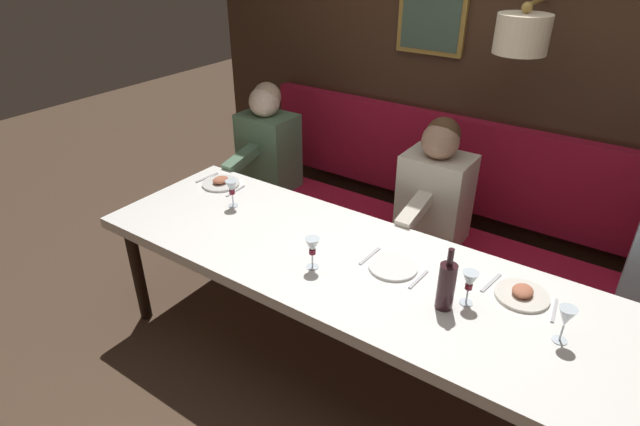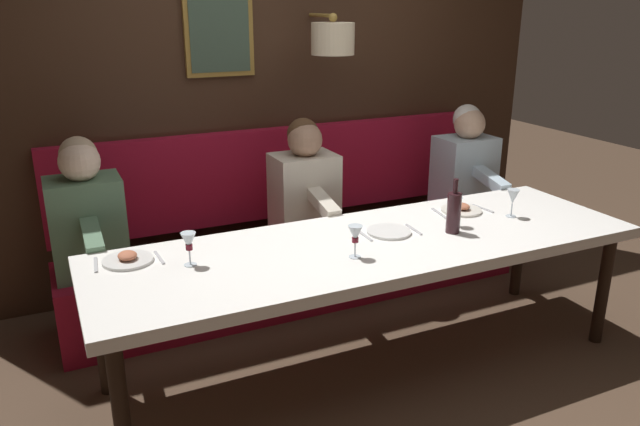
# 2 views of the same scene
# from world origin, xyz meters

# --- Properties ---
(ground_plane) EXTENTS (12.00, 12.00, 0.00)m
(ground_plane) POSITION_xyz_m (0.00, 0.00, 0.00)
(ground_plane) COLOR #4C3828
(dining_table) EXTENTS (0.90, 2.91, 0.74)m
(dining_table) POSITION_xyz_m (0.00, 0.00, 0.68)
(dining_table) COLOR white
(dining_table) RESTS_ON ground_plane
(banquette_bench) EXTENTS (0.52, 3.11, 0.45)m
(banquette_bench) POSITION_xyz_m (0.89, 0.00, 0.23)
(banquette_bench) COLOR maroon
(banquette_bench) RESTS_ON ground_plane
(back_wall_panel) EXTENTS (0.59, 4.31, 2.90)m
(back_wall_panel) POSITION_xyz_m (1.46, -0.00, 1.36)
(back_wall_panel) COLOR #382316
(back_wall_panel) RESTS_ON ground_plane
(diner_nearest) EXTENTS (0.60, 0.40, 0.79)m
(diner_nearest) POSITION_xyz_m (0.88, -1.27, 0.82)
(diner_nearest) COLOR silver
(diner_nearest) RESTS_ON banquette_bench
(diner_near) EXTENTS (0.60, 0.40, 0.79)m
(diner_near) POSITION_xyz_m (0.88, -0.00, 0.82)
(diner_near) COLOR beige
(diner_near) RESTS_ON banquette_bench
(diner_middle) EXTENTS (0.60, 0.40, 0.79)m
(diner_middle) POSITION_xyz_m (0.88, 1.32, 0.82)
(diner_middle) COLOR #567A5B
(diner_middle) RESTS_ON banquette_bench
(place_setting_0) EXTENTS (0.24, 0.32, 0.05)m
(place_setting_0) POSITION_xyz_m (0.26, 1.20, 0.75)
(place_setting_0) COLOR silver
(place_setting_0) RESTS_ON dining_table
(place_setting_1) EXTENTS (0.24, 0.33, 0.05)m
(place_setting_1) POSITION_xyz_m (0.20, -0.72, 0.75)
(place_setting_1) COLOR silver
(place_setting_1) RESTS_ON dining_table
(place_setting_2) EXTENTS (0.24, 0.31, 0.01)m
(place_setting_2) POSITION_xyz_m (0.07, -0.14, 0.75)
(place_setting_2) COLOR white
(place_setting_2) RESTS_ON dining_table
(wine_glass_0) EXTENTS (0.07, 0.07, 0.16)m
(wine_glass_0) POSITION_xyz_m (-0.15, 0.18, 0.86)
(wine_glass_0) COLOR silver
(wine_glass_0) RESTS_ON dining_table
(wine_glass_1) EXTENTS (0.07, 0.07, 0.16)m
(wine_glass_1) POSITION_xyz_m (-0.00, -0.92, 0.86)
(wine_glass_1) COLOR silver
(wine_glass_1) RESTS_ON dining_table
(wine_glass_2) EXTENTS (0.07, 0.07, 0.16)m
(wine_glass_2) POSITION_xyz_m (0.01, -0.53, 0.86)
(wine_glass_2) COLOR silver
(wine_glass_2) RESTS_ON dining_table
(wine_glass_3) EXTENTS (0.07, 0.07, 0.16)m
(wine_glass_3) POSITION_xyz_m (0.09, 0.94, 0.86)
(wine_glass_3) COLOR silver
(wine_glass_3) RESTS_ON dining_table
(wine_bottle) EXTENTS (0.08, 0.08, 0.30)m
(wine_bottle) POSITION_xyz_m (-0.07, -0.46, 0.86)
(wine_bottle) COLOR #33191E
(wine_bottle) RESTS_ON dining_table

